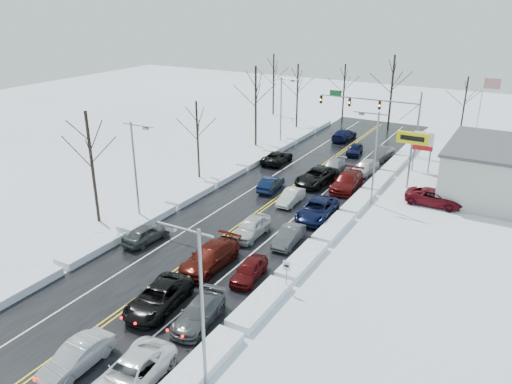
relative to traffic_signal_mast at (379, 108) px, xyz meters
The scene contains 43 objects.
ground 28.73m from the traffic_signal_mast, 97.02° to the right, with size 160.00×160.00×0.00m, color white.
road_surface 26.78m from the traffic_signal_mast, 97.55° to the right, with size 14.00×84.00×0.01m, color black.
snow_bank_left 28.77m from the traffic_signal_mast, 113.03° to the right, with size 1.72×72.00×0.61m, color white.
snow_bank_right 26.88m from the traffic_signal_mast, 80.92° to the right, with size 1.72×72.00×0.61m, color white.
traffic_signal_mast is the anchor object (origin of this frame).
tires_plus_sign 13.92m from the traffic_signal_mast, 59.54° to the right, with size 3.20×0.34×6.00m.
used_vehicles_sign 9.50m from the traffic_signal_mast, 40.34° to the right, with size 2.20×0.22×4.65m.
speed_limit_sign 36.51m from the traffic_signal_mast, 82.48° to the right, with size 0.55×0.09×2.35m.
flagpole 11.90m from the traffic_signal_mast, ahead, with size 1.87×1.20×10.00m.
streetlight_se 46.25m from the traffic_signal_mast, 83.98° to the right, with size 3.20×0.25×9.00m.
streetlight_ne 18.63m from the traffic_signal_mast, 74.91° to the right, with size 3.20×0.25×9.00m.
streetlight_sw 34.08m from the traffic_signal_mast, 110.16° to the right, with size 3.20×0.25×9.00m.
streetlight_nw 12.40m from the traffic_signal_mast, 161.23° to the right, with size 3.20×0.25×9.00m.
tree_left_b 37.16m from the traffic_signal_mast, 113.74° to the right, with size 4.00×4.00×10.00m.
tree_left_c 24.38m from the traffic_signal_mast, 124.90° to the right, with size 3.40×3.40×8.50m.
tree_left_d 15.93m from the traffic_signal_mast, 157.76° to the right, with size 4.20×4.20×10.50m.
tree_left_e 15.51m from the traffic_signal_mast, 157.13° to the left, with size 3.80×3.80×9.50m.
tree_far_a 24.63m from the traffic_signal_mast, 150.75° to the left, with size 4.00×4.00×10.00m.
tree_far_b 16.10m from the traffic_signal_mast, 125.98° to the left, with size 3.60×3.60×9.00m.
tree_far_c 11.32m from the traffic_signal_mast, 97.48° to the left, with size 4.40×4.40×11.00m.
tree_far_d 15.16m from the traffic_signal_mast, 55.64° to the left, with size 3.40×3.40×8.50m.
queued_car_1 48.66m from the traffic_signal_mast, 92.04° to the right, with size 1.56×4.47×1.47m, color #A8AAB0.
queued_car_2 42.16m from the traffic_signal_mast, 92.14° to the right, with size 2.57×5.57×1.55m, color black.
queued_car_3 36.27m from the traffic_signal_mast, 92.63° to the right, with size 2.37×5.83×1.69m, color #440E09.
queued_car_4 30.39m from the traffic_signal_mast, 92.98° to the right, with size 1.91×4.75×1.62m, color silver.
queued_car_5 22.58m from the traffic_signal_mast, 94.58° to the right, with size 1.43×4.09×1.35m, color silver.
queued_car_6 16.59m from the traffic_signal_mast, 96.32° to the right, with size 2.80×6.07×1.69m, color black.
queued_car_7 12.59m from the traffic_signal_mast, 97.92° to the right, with size 1.96×4.82×1.40m, color #97999E.
queued_car_8 6.66m from the traffic_signal_mast, 116.38° to the right, with size 1.62×4.03×1.37m, color black.
queued_car_11 42.16m from the traffic_signal_mast, 87.78° to the right, with size 1.92×4.71×1.37m, color #46494B.
queued_car_12 36.25m from the traffic_signal_mast, 87.25° to the right, with size 1.63×4.06×1.38m, color #47090B.
queued_car_13 30.12m from the traffic_signal_mast, 86.52° to the right, with size 1.46×4.19×1.38m, color #444749.
queued_car_14 24.36m from the traffic_signal_mast, 85.71° to the right, with size 2.73×5.91×1.64m, color black.
queued_car_15 16.48m from the traffic_signal_mast, 83.93° to the right, with size 2.40×5.90×1.71m, color #4F0B0A.
queued_car_16 11.33m from the traffic_signal_mast, 79.62° to the right, with size 1.82×4.53×1.54m, color #BCBCBE.
queued_car_17 6.82m from the traffic_signal_mast, 62.00° to the right, with size 1.58×4.52×1.49m, color #3C3F41.
oncoming_car_0 21.01m from the traffic_signal_mast, 104.59° to the right, with size 1.49×4.26×1.40m, color black.
oncoming_car_1 15.25m from the traffic_signal_mast, 127.44° to the right, with size 2.39×5.18×1.44m, color black.
oncoming_car_2 8.00m from the traffic_signal_mast, 154.54° to the left, with size 2.16×5.32×1.54m, color black.
oncoming_car_3 36.43m from the traffic_signal_mast, 103.70° to the right, with size 1.71×4.25×1.45m, color #404245.
parked_car_0 19.35m from the traffic_signal_mast, 55.64° to the right, with size 2.54×5.50×1.53m, color #550B14.
parked_car_1 18.91m from the traffic_signal_mast, 41.55° to the right, with size 1.98×4.86×1.41m, color #3B3E40.
parked_car_2 13.77m from the traffic_signal_mast, 23.76° to the right, with size 2.03×5.05×1.72m, color black.
Camera 1 is at (20.81, -34.44, 18.86)m, focal length 35.00 mm.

